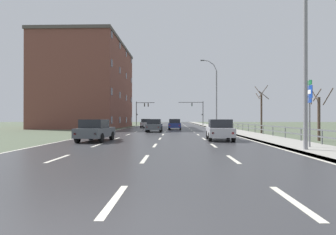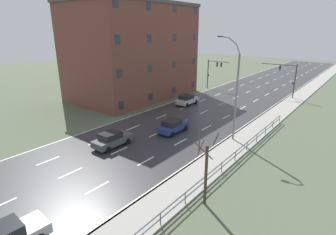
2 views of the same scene
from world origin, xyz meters
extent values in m
cube|color=#4C5642|center=(0.00, 48.00, -0.06)|extent=(160.00, 160.00, 0.12)
cube|color=#303033|center=(0.00, 60.00, 0.01)|extent=(14.00, 120.00, 0.02)
cube|color=beige|center=(-3.50, 7.40, 0.02)|extent=(0.16, 2.20, 0.01)
cube|color=beige|center=(-3.50, 12.80, 0.02)|extent=(0.16, 2.20, 0.01)
cube|color=beige|center=(-3.50, 18.20, 0.02)|extent=(0.16, 2.20, 0.01)
cube|color=beige|center=(-3.50, 23.60, 0.02)|extent=(0.16, 2.20, 0.01)
cube|color=beige|center=(-3.50, 29.00, 0.02)|extent=(0.16, 2.20, 0.01)
cube|color=beige|center=(-3.50, 34.40, 0.02)|extent=(0.16, 2.20, 0.01)
cube|color=beige|center=(-3.50, 39.80, 0.02)|extent=(0.16, 2.20, 0.01)
cube|color=beige|center=(-3.50, 45.20, 0.02)|extent=(0.16, 2.20, 0.01)
cube|color=beige|center=(-3.50, 50.60, 0.02)|extent=(0.16, 2.20, 0.01)
cube|color=beige|center=(-3.50, 56.00, 0.02)|extent=(0.16, 2.20, 0.01)
cube|color=beige|center=(-3.50, 61.40, 0.02)|extent=(0.16, 2.20, 0.01)
cube|color=beige|center=(-3.50, 66.80, 0.02)|extent=(0.16, 2.20, 0.01)
cube|color=beige|center=(-3.50, 72.20, 0.02)|extent=(0.16, 2.20, 0.01)
cube|color=beige|center=(-3.50, 77.60, 0.02)|extent=(0.16, 2.20, 0.01)
cube|color=beige|center=(-3.50, 83.00, 0.02)|extent=(0.16, 2.20, 0.01)
cube|color=beige|center=(-3.50, 88.40, 0.02)|extent=(0.16, 2.20, 0.01)
cube|color=beige|center=(-3.50, 93.80, 0.02)|extent=(0.16, 2.20, 0.01)
cube|color=beige|center=(-3.50, 99.20, 0.02)|extent=(0.16, 2.20, 0.01)
cube|color=beige|center=(-3.50, 104.60, 0.02)|extent=(0.16, 2.20, 0.01)
cube|color=beige|center=(-3.50, 110.00, 0.02)|extent=(0.16, 2.20, 0.01)
cube|color=beige|center=(-3.50, 115.40, 0.02)|extent=(0.16, 2.20, 0.01)
cube|color=beige|center=(0.00, 2.00, 0.02)|extent=(0.16, 2.20, 0.01)
cube|color=beige|center=(0.00, 7.40, 0.02)|extent=(0.16, 2.20, 0.01)
cube|color=beige|center=(0.00, 12.80, 0.02)|extent=(0.16, 2.20, 0.01)
cube|color=beige|center=(0.00, 18.20, 0.02)|extent=(0.16, 2.20, 0.01)
cube|color=beige|center=(0.00, 23.60, 0.02)|extent=(0.16, 2.20, 0.01)
cube|color=beige|center=(0.00, 29.00, 0.02)|extent=(0.16, 2.20, 0.01)
cube|color=beige|center=(0.00, 34.40, 0.02)|extent=(0.16, 2.20, 0.01)
cube|color=beige|center=(0.00, 39.80, 0.02)|extent=(0.16, 2.20, 0.01)
cube|color=beige|center=(0.00, 45.20, 0.02)|extent=(0.16, 2.20, 0.01)
cube|color=beige|center=(0.00, 50.60, 0.02)|extent=(0.16, 2.20, 0.01)
cube|color=beige|center=(0.00, 56.00, 0.02)|extent=(0.16, 2.20, 0.01)
cube|color=beige|center=(0.00, 61.40, 0.02)|extent=(0.16, 2.20, 0.01)
cube|color=beige|center=(0.00, 66.80, 0.02)|extent=(0.16, 2.20, 0.01)
cube|color=beige|center=(0.00, 72.20, 0.02)|extent=(0.16, 2.20, 0.01)
cube|color=beige|center=(0.00, 77.60, 0.02)|extent=(0.16, 2.20, 0.01)
cube|color=beige|center=(0.00, 83.00, 0.02)|extent=(0.16, 2.20, 0.01)
cube|color=beige|center=(0.00, 88.40, 0.02)|extent=(0.16, 2.20, 0.01)
cube|color=beige|center=(0.00, 93.80, 0.02)|extent=(0.16, 2.20, 0.01)
cube|color=beige|center=(0.00, 99.20, 0.02)|extent=(0.16, 2.20, 0.01)
cube|color=beige|center=(0.00, 104.60, 0.02)|extent=(0.16, 2.20, 0.01)
cube|color=beige|center=(0.00, 110.00, 0.02)|extent=(0.16, 2.20, 0.01)
cube|color=beige|center=(0.00, 115.40, 0.02)|extent=(0.16, 2.20, 0.01)
cube|color=beige|center=(3.50, 2.00, 0.02)|extent=(0.16, 2.20, 0.01)
cube|color=beige|center=(3.50, 7.40, 0.02)|extent=(0.16, 2.20, 0.01)
cube|color=beige|center=(3.50, 12.80, 0.02)|extent=(0.16, 2.20, 0.01)
cube|color=beige|center=(3.50, 18.20, 0.02)|extent=(0.16, 2.20, 0.01)
cube|color=beige|center=(3.50, 23.60, 0.02)|extent=(0.16, 2.20, 0.01)
cube|color=beige|center=(3.50, 29.00, 0.02)|extent=(0.16, 2.20, 0.01)
cube|color=beige|center=(3.50, 34.40, 0.02)|extent=(0.16, 2.20, 0.01)
cube|color=beige|center=(3.50, 39.80, 0.02)|extent=(0.16, 2.20, 0.01)
cube|color=beige|center=(3.50, 45.20, 0.02)|extent=(0.16, 2.20, 0.01)
cube|color=beige|center=(3.50, 50.60, 0.02)|extent=(0.16, 2.20, 0.01)
cube|color=beige|center=(3.50, 56.00, 0.02)|extent=(0.16, 2.20, 0.01)
cube|color=beige|center=(3.50, 61.40, 0.02)|extent=(0.16, 2.20, 0.01)
cube|color=beige|center=(3.50, 66.80, 0.02)|extent=(0.16, 2.20, 0.01)
cube|color=beige|center=(3.50, 72.20, 0.02)|extent=(0.16, 2.20, 0.01)
cube|color=beige|center=(3.50, 77.60, 0.02)|extent=(0.16, 2.20, 0.01)
cube|color=beige|center=(3.50, 83.00, 0.02)|extent=(0.16, 2.20, 0.01)
cube|color=beige|center=(3.50, 88.40, 0.02)|extent=(0.16, 2.20, 0.01)
cube|color=beige|center=(3.50, 93.80, 0.02)|extent=(0.16, 2.20, 0.01)
cube|color=beige|center=(3.50, 99.20, 0.02)|extent=(0.16, 2.20, 0.01)
cube|color=beige|center=(3.50, 104.60, 0.02)|extent=(0.16, 2.20, 0.01)
cube|color=beige|center=(3.50, 110.00, 0.02)|extent=(0.16, 2.20, 0.01)
cube|color=beige|center=(3.50, 115.40, 0.02)|extent=(0.16, 2.20, 0.01)
cube|color=beige|center=(6.85, 60.00, 0.02)|extent=(0.16, 120.00, 0.01)
cube|color=beige|center=(-6.85, 60.00, 0.02)|extent=(0.16, 120.00, 0.01)
cube|color=gray|center=(8.50, 60.00, 0.06)|extent=(3.00, 120.00, 0.12)
cube|color=slate|center=(7.08, 60.00, 0.06)|extent=(0.16, 120.00, 0.12)
cube|color=#515459|center=(9.85, 27.30, 0.95)|extent=(0.06, 39.68, 0.08)
cube|color=#515459|center=(9.85, 27.30, 0.55)|extent=(0.06, 39.68, 0.08)
cylinder|color=#515459|center=(9.85, 12.75, 0.50)|extent=(0.07, 0.07, 1.00)
cylinder|color=#515459|center=(9.85, 15.39, 0.50)|extent=(0.07, 0.07, 1.00)
cylinder|color=#515459|center=(9.85, 18.04, 0.50)|extent=(0.07, 0.07, 1.00)
cylinder|color=#515459|center=(9.85, 20.68, 0.50)|extent=(0.07, 0.07, 1.00)
cylinder|color=#515459|center=(9.85, 23.33, 0.50)|extent=(0.07, 0.07, 1.00)
cylinder|color=#515459|center=(9.85, 25.97, 0.50)|extent=(0.07, 0.07, 1.00)
cylinder|color=#515459|center=(9.85, 28.62, 0.50)|extent=(0.07, 0.07, 1.00)
cylinder|color=#515459|center=(9.85, 31.26, 0.50)|extent=(0.07, 0.07, 1.00)
cylinder|color=#515459|center=(9.85, 33.91, 0.50)|extent=(0.07, 0.07, 1.00)
cylinder|color=#515459|center=(9.85, 36.56, 0.50)|extent=(0.07, 0.07, 1.00)
cylinder|color=#515459|center=(9.85, 39.20, 0.50)|extent=(0.07, 0.07, 1.00)
cylinder|color=#515459|center=(9.85, 41.85, 0.50)|extent=(0.07, 0.07, 1.00)
cylinder|color=#515459|center=(9.85, 44.49, 0.50)|extent=(0.07, 0.07, 1.00)
cylinder|color=#515459|center=(9.85, 47.14, 0.50)|extent=(0.07, 0.07, 1.00)
cylinder|color=slate|center=(7.60, 10.06, 4.75)|extent=(0.20, 0.20, 9.50)
cylinder|color=slate|center=(7.60, 38.30, 4.52)|extent=(0.20, 0.20, 9.04)
cylinder|color=slate|center=(7.39, 38.30, 9.49)|extent=(0.51, 0.11, 0.94)
cylinder|color=slate|center=(6.78, 38.30, 10.22)|extent=(0.87, 0.11, 0.65)
cylinder|color=slate|center=(5.90, 38.30, 10.58)|extent=(0.99, 0.11, 0.28)
cube|color=#333335|center=(5.41, 38.30, 10.62)|extent=(0.56, 0.24, 0.12)
cylinder|color=slate|center=(8.40, 11.28, 1.85)|extent=(0.09, 0.09, 3.70)
cube|color=#146633|center=(8.38, 11.28, 3.55)|extent=(0.03, 0.56, 0.24)
cube|color=#143899|center=(8.38, 11.28, 3.05)|extent=(0.03, 0.68, 0.68)
cube|color=white|center=(8.36, 11.28, 3.05)|extent=(0.01, 0.44, 0.22)
cube|color=#143899|center=(8.38, 11.28, 2.58)|extent=(0.03, 0.52, 0.22)
cylinder|color=#38383A|center=(7.90, 61.17, 2.88)|extent=(0.18, 0.18, 5.77)
cylinder|color=#38383A|center=(4.97, 61.17, 5.52)|extent=(5.87, 0.12, 0.12)
cube|color=black|center=(5.26, 61.17, 4.97)|extent=(0.20, 0.28, 0.80)
sphere|color=#2D2D2D|center=(5.26, 61.02, 5.23)|extent=(0.14, 0.14, 0.14)
sphere|color=#2D2D2D|center=(5.26, 61.02, 4.97)|extent=(0.14, 0.14, 0.14)
sphere|color=green|center=(5.26, 61.02, 4.71)|extent=(0.14, 0.14, 0.14)
cube|color=black|center=(7.68, 61.12, 2.60)|extent=(0.18, 0.12, 0.32)
cylinder|color=#38383A|center=(-7.90, 59.79, 2.81)|extent=(0.18, 0.18, 5.63)
cylinder|color=#38383A|center=(-5.76, 59.79, 5.38)|extent=(4.29, 0.12, 0.12)
cube|color=black|center=(-5.97, 59.79, 4.83)|extent=(0.20, 0.28, 0.80)
sphere|color=#2D2D2D|center=(-5.97, 59.64, 5.09)|extent=(0.14, 0.14, 0.14)
sphere|color=#F2AD19|center=(-5.97, 59.64, 4.83)|extent=(0.14, 0.14, 0.14)
sphere|color=#2D2D2D|center=(-5.97, 59.64, 4.57)|extent=(0.14, 0.14, 0.14)
cube|color=black|center=(-5.11, 59.79, 4.83)|extent=(0.20, 0.28, 0.80)
sphere|color=#2D2D2D|center=(-5.11, 59.64, 5.09)|extent=(0.14, 0.14, 0.14)
sphere|color=#F2AD19|center=(-5.11, 59.64, 4.83)|extent=(0.14, 0.14, 0.14)
sphere|color=#2D2D2D|center=(-5.11, 59.64, 4.57)|extent=(0.14, 0.14, 0.14)
cube|color=black|center=(-7.68, 59.74, 2.60)|extent=(0.18, 0.12, 0.32)
cube|color=#B7B7BC|center=(-4.19, 47.06, 0.65)|extent=(1.84, 4.13, 0.64)
cube|color=black|center=(-4.20, 46.81, 1.27)|extent=(1.60, 2.03, 0.60)
cube|color=slate|center=(-4.18, 47.76, 1.25)|extent=(1.41, 0.11, 0.51)
cylinder|color=black|center=(-3.36, 48.31, 0.33)|extent=(0.23, 0.66, 0.66)
cylinder|color=black|center=(-4.98, 48.34, 0.33)|extent=(0.23, 0.66, 0.66)
cylinder|color=black|center=(-3.41, 45.77, 0.33)|extent=(0.23, 0.66, 0.66)
cylinder|color=black|center=(-5.03, 45.80, 0.33)|extent=(0.23, 0.66, 0.66)
cube|color=red|center=(-4.89, 45.04, 0.65)|extent=(0.16, 0.04, 0.14)
cube|color=red|center=(-3.57, 45.02, 0.65)|extent=(0.16, 0.04, 0.14)
cube|color=#474C51|center=(-4.48, 15.81, 0.65)|extent=(1.93, 4.17, 0.64)
cube|color=black|center=(-4.49, 15.56, 1.27)|extent=(1.64, 2.06, 0.60)
cube|color=slate|center=(-4.45, 16.51, 1.25)|extent=(1.41, 0.14, 0.51)
cylinder|color=black|center=(-3.62, 17.05, 0.33)|extent=(0.25, 0.67, 0.66)
cylinder|color=black|center=(-5.24, 17.12, 0.33)|extent=(0.25, 0.67, 0.66)
cylinder|color=black|center=(-3.72, 14.51, 0.33)|extent=(0.25, 0.67, 0.66)
cylinder|color=black|center=(-5.34, 14.58, 0.33)|extent=(0.25, 0.67, 0.66)
cube|color=red|center=(-5.22, 13.81, 0.65)|extent=(0.16, 0.05, 0.14)
cube|color=red|center=(-3.91, 13.76, 0.65)|extent=(0.16, 0.05, 0.14)
cube|color=navy|center=(1.17, 36.21, 0.65)|extent=(1.82, 4.12, 0.64)
cube|color=black|center=(1.17, 35.96, 1.27)|extent=(1.59, 2.02, 0.60)
cube|color=slate|center=(1.18, 36.91, 1.25)|extent=(1.41, 0.10, 0.51)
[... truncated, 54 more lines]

